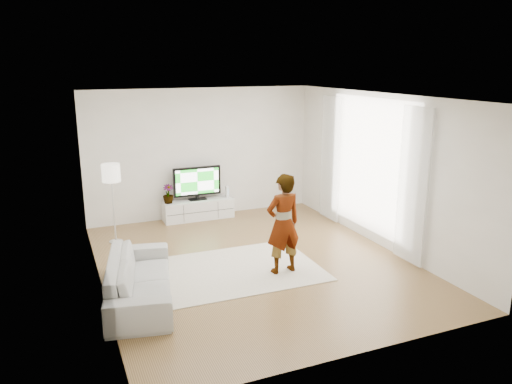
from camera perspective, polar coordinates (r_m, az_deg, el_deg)
name	(u,v)px	position (r m, az deg, el deg)	size (l,w,h in m)	color
floor	(254,263)	(8.59, -0.17, -8.11)	(6.00, 6.00, 0.00)	#997545
ceiling	(254,96)	(7.94, -0.19, 10.87)	(6.00, 6.00, 0.00)	white
wall_left	(95,199)	(7.59, -17.90, -0.76)	(0.02, 6.00, 2.80)	white
wall_right	(381,171)	(9.38, 14.09, 2.36)	(0.02, 6.00, 2.80)	white
wall_back	(202,153)	(10.93, -6.24, 4.41)	(5.00, 0.02, 2.80)	white
wall_front	(359,243)	(5.62, 11.68, -5.68)	(5.00, 0.02, 2.80)	white
window	(370,165)	(9.59, 12.95, 3.00)	(0.01, 2.60, 2.50)	white
curtain_near	(413,186)	(8.57, 17.49, 0.64)	(0.04, 0.70, 2.60)	white
curtain_far	(331,159)	(10.63, 8.52, 3.78)	(0.04, 0.70, 2.60)	white
media_console	(198,209)	(10.93, -6.61, -1.98)	(1.52, 0.43, 0.43)	white
television	(197,182)	(10.80, -6.74, 1.14)	(1.04, 0.20, 0.73)	black
game_console	(227,192)	(11.04, -3.34, 0.05)	(0.08, 0.18, 0.24)	white
potted_plant	(168,194)	(10.67, -10.01, -0.21)	(0.22, 0.22, 0.40)	#3F7238
rug	(235,270)	(8.31, -2.36, -8.89)	(2.71, 1.95, 0.01)	silver
player	(283,224)	(7.96, 3.13, -3.64)	(0.60, 0.39, 1.63)	#334772
sofa	(140,278)	(7.44, -13.14, -9.58)	(2.19, 0.86, 0.64)	#ABABA7
floor_lamp	(111,176)	(9.56, -16.21, 1.72)	(0.34, 0.34, 1.51)	silver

